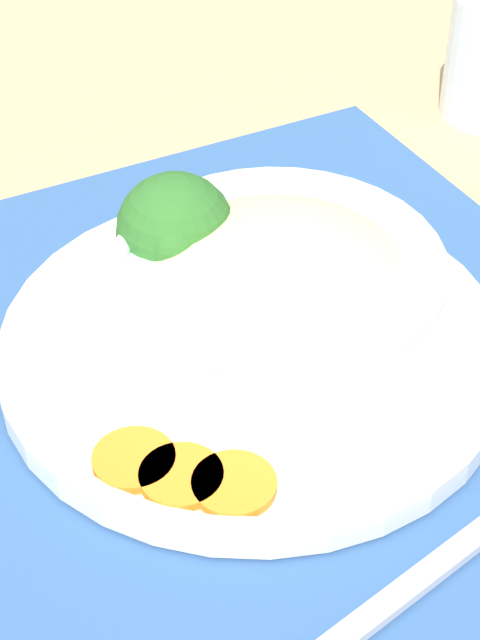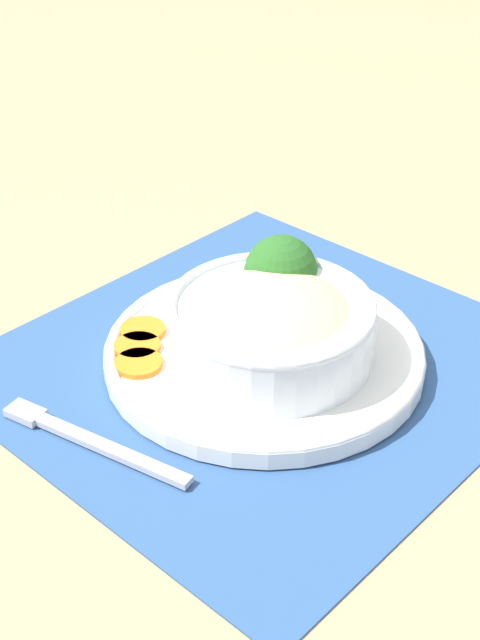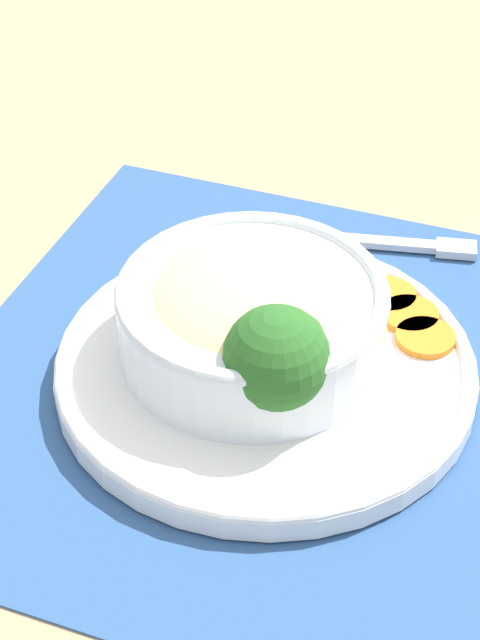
{
  "view_description": "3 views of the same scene",
  "coord_description": "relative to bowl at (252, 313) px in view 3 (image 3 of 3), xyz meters",
  "views": [
    {
      "loc": [
        -0.42,
        0.21,
        0.42
      ],
      "look_at": [
        -0.02,
        0.02,
        0.05
      ],
      "focal_mm": 60.0,
      "sensor_mm": 36.0,
      "label": 1
    },
    {
      "loc": [
        -0.49,
        -0.46,
        0.48
      ],
      "look_at": [
        -0.02,
        0.02,
        0.05
      ],
      "focal_mm": 50.0,
      "sensor_mm": 36.0,
      "label": 2
    },
    {
      "loc": [
        0.52,
        0.19,
        0.51
      ],
      "look_at": [
        -0.0,
        -0.02,
        0.05
      ],
      "focal_mm": 60.0,
      "sensor_mm": 36.0,
      "label": 3
    }
  ],
  "objects": [
    {
      "name": "broccoli_floret",
      "position": [
        0.05,
        0.04,
        0.02
      ],
      "size": [
        0.07,
        0.07,
        0.08
      ],
      "color": "#84AD5B",
      "rests_on": "plate"
    },
    {
      "name": "fork",
      "position": [
        -0.18,
        0.05,
        -0.05
      ],
      "size": [
        0.06,
        0.18,
        0.01
      ],
      "rotation": [
        0.0,
        0.0,
        0.25
      ],
      "color": "#B7B7BC",
      "rests_on": "placemat"
    },
    {
      "name": "carrot_slice_near",
      "position": [
        -0.06,
        0.11,
        -0.03
      ],
      "size": [
        0.04,
        0.04,
        0.01
      ],
      "color": "orange",
      "rests_on": "plate"
    },
    {
      "name": "carrot_slice_middle",
      "position": [
        -0.08,
        0.09,
        -0.03
      ],
      "size": [
        0.04,
        0.04,
        0.01
      ],
      "color": "orange",
      "rests_on": "plate"
    },
    {
      "name": "placemat",
      "position": [
        0.01,
        0.01,
        -0.05
      ],
      "size": [
        0.48,
        0.45,
        0.0
      ],
      "color": "#2D5184",
      "rests_on": "ground_plane"
    },
    {
      "name": "bowl",
      "position": [
        0.0,
        0.0,
        0.0
      ],
      "size": [
        0.19,
        0.19,
        0.07
      ],
      "color": "silver",
      "rests_on": "plate"
    },
    {
      "name": "carrot_slice_far",
      "position": [
        -0.09,
        0.07,
        -0.03
      ],
      "size": [
        0.04,
        0.04,
        0.01
      ],
      "color": "orange",
      "rests_on": "plate"
    },
    {
      "name": "plate",
      "position": [
        0.01,
        0.01,
        -0.04
      ],
      "size": [
        0.29,
        0.29,
        0.02
      ],
      "color": "white",
      "rests_on": "placemat"
    },
    {
      "name": "ground_plane",
      "position": [
        0.01,
        0.01,
        -0.05
      ],
      "size": [
        4.0,
        4.0,
        0.0
      ],
      "primitive_type": "plane",
      "color": "tan"
    }
  ]
}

